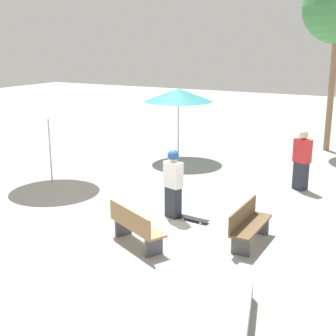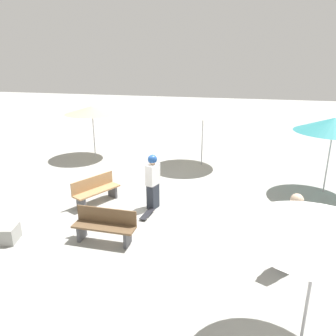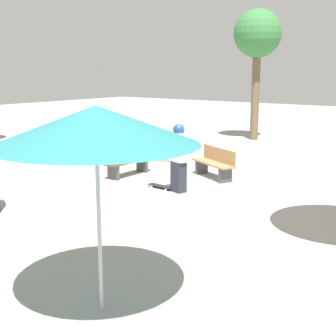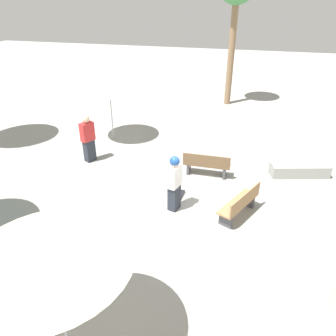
{
  "view_description": "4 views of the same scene",
  "coord_description": "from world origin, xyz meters",
  "px_view_note": "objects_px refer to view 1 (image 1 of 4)",
  "views": [
    {
      "loc": [
        8.91,
        5.14,
        4.23
      ],
      "look_at": [
        -0.72,
        -0.13,
        1.25
      ],
      "focal_mm": 50.0,
      "sensor_mm": 36.0,
      "label": 1
    },
    {
      "loc": [
        -3.47,
        8.88,
        4.43
      ],
      "look_at": [
        -1.1,
        -0.48,
        1.18
      ],
      "focal_mm": 35.0,
      "sensor_mm": 36.0,
      "label": 2
    },
    {
      "loc": [
        -10.0,
        -6.63,
        3.0
      ],
      "look_at": [
        -1.17,
        0.01,
        0.68
      ],
      "focal_mm": 50.0,
      "sensor_mm": 36.0,
      "label": 3
    },
    {
      "loc": [
        1.06,
        -7.72,
        5.7
      ],
      "look_at": [
        -0.9,
        -0.15,
        1.42
      ],
      "focal_mm": 35.0,
      "sensor_mm": 36.0,
      "label": 4
    }
  ],
  "objects_px": {
    "shade_umbrella_cream": "(47,106)",
    "bystander_watching": "(302,160)",
    "skateboard": "(193,219)",
    "concrete_ledge": "(231,317)",
    "skater_main": "(173,181)",
    "shade_umbrella_teal": "(178,95)",
    "bench_near": "(135,227)",
    "bench_far": "(249,225)"
  },
  "relations": [
    {
      "from": "shade_umbrella_cream",
      "to": "bystander_watching",
      "type": "height_order",
      "value": "shade_umbrella_cream"
    },
    {
      "from": "skateboard",
      "to": "concrete_ledge",
      "type": "distance_m",
      "value": 4.45
    },
    {
      "from": "skateboard",
      "to": "shade_umbrella_cream",
      "type": "distance_m",
      "value": 5.79
    },
    {
      "from": "skater_main",
      "to": "bystander_watching",
      "type": "xyz_separation_m",
      "value": [
        -3.79,
        2.23,
        -0.04
      ]
    },
    {
      "from": "skateboard",
      "to": "bystander_watching",
      "type": "distance_m",
      "value": 4.23
    },
    {
      "from": "shade_umbrella_teal",
      "to": "bystander_watching",
      "type": "height_order",
      "value": "shade_umbrella_teal"
    },
    {
      "from": "concrete_ledge",
      "to": "shade_umbrella_cream",
      "type": "height_order",
      "value": "shade_umbrella_cream"
    },
    {
      "from": "concrete_ledge",
      "to": "shade_umbrella_cream",
      "type": "bearing_deg",
      "value": -120.64
    },
    {
      "from": "skateboard",
      "to": "bench_near",
      "type": "xyz_separation_m",
      "value": [
        1.87,
        -0.48,
        0.37
      ]
    },
    {
      "from": "skater_main",
      "to": "shade_umbrella_teal",
      "type": "height_order",
      "value": "shade_umbrella_teal"
    },
    {
      "from": "concrete_ledge",
      "to": "shade_umbrella_cream",
      "type": "xyz_separation_m",
      "value": [
        -4.54,
        -7.67,
        2.17
      ]
    },
    {
      "from": "bench_far",
      "to": "bystander_watching",
      "type": "relative_size",
      "value": 0.9
    },
    {
      "from": "shade_umbrella_teal",
      "to": "shade_umbrella_cream",
      "type": "bearing_deg",
      "value": -23.82
    },
    {
      "from": "skater_main",
      "to": "bench_far",
      "type": "distance_m",
      "value": 2.31
    },
    {
      "from": "skateboard",
      "to": "shade_umbrella_cream",
      "type": "xyz_separation_m",
      "value": [
        -0.81,
        -5.25,
        2.32
      ]
    },
    {
      "from": "skater_main",
      "to": "concrete_ledge",
      "type": "bearing_deg",
      "value": -34.22
    },
    {
      "from": "shade_umbrella_teal",
      "to": "shade_umbrella_cream",
      "type": "distance_m",
      "value": 5.01
    },
    {
      "from": "bench_far",
      "to": "bystander_watching",
      "type": "bearing_deg",
      "value": 179.21
    },
    {
      "from": "bench_near",
      "to": "shade_umbrella_teal",
      "type": "distance_m",
      "value": 8.0
    },
    {
      "from": "skater_main",
      "to": "concrete_ledge",
      "type": "xyz_separation_m",
      "value": [
        3.74,
        2.99,
        -0.72
      ]
    },
    {
      "from": "bench_near",
      "to": "shade_umbrella_cream",
      "type": "height_order",
      "value": "shade_umbrella_cream"
    },
    {
      "from": "skateboard",
      "to": "shade_umbrella_cream",
      "type": "bearing_deg",
      "value": 176.25
    },
    {
      "from": "skater_main",
      "to": "bench_far",
      "type": "bearing_deg",
      "value": 1.29
    },
    {
      "from": "skater_main",
      "to": "shade_umbrella_teal",
      "type": "bearing_deg",
      "value": 133.4
    },
    {
      "from": "concrete_ledge",
      "to": "bystander_watching",
      "type": "distance_m",
      "value": 7.6
    },
    {
      "from": "concrete_ledge",
      "to": "shade_umbrella_teal",
      "type": "height_order",
      "value": "shade_umbrella_teal"
    },
    {
      "from": "skater_main",
      "to": "shade_umbrella_cream",
      "type": "bearing_deg",
      "value": -172.61
    },
    {
      "from": "concrete_ledge",
      "to": "shade_umbrella_teal",
      "type": "xyz_separation_m",
      "value": [
        -9.12,
        -5.65,
        2.16
      ]
    },
    {
      "from": "shade_umbrella_cream",
      "to": "bystander_watching",
      "type": "relative_size",
      "value": 1.46
    },
    {
      "from": "skateboard",
      "to": "shade_umbrella_teal",
      "type": "height_order",
      "value": "shade_umbrella_teal"
    },
    {
      "from": "skateboard",
      "to": "concrete_ledge",
      "type": "relative_size",
      "value": 0.4
    },
    {
      "from": "bench_near",
      "to": "shade_umbrella_teal",
      "type": "xyz_separation_m",
      "value": [
        -7.26,
        -2.75,
        1.94
      ]
    },
    {
      "from": "bench_far",
      "to": "shade_umbrella_cream",
      "type": "distance_m",
      "value": 7.26
    },
    {
      "from": "skateboard",
      "to": "bench_far",
      "type": "bearing_deg",
      "value": -15.76
    },
    {
      "from": "skater_main",
      "to": "bench_near",
      "type": "distance_m",
      "value": 1.94
    },
    {
      "from": "concrete_ledge",
      "to": "bench_far",
      "type": "bearing_deg",
      "value": -165.32
    },
    {
      "from": "shade_umbrella_teal",
      "to": "bystander_watching",
      "type": "xyz_separation_m",
      "value": [
        1.59,
        4.89,
        -1.47
      ]
    },
    {
      "from": "skater_main",
      "to": "bench_far",
      "type": "relative_size",
      "value": 1.07
    },
    {
      "from": "shade_umbrella_teal",
      "to": "skater_main",
      "type": "bearing_deg",
      "value": 26.27
    },
    {
      "from": "concrete_ledge",
      "to": "skater_main",
      "type": "bearing_deg",
      "value": -141.36
    },
    {
      "from": "concrete_ledge",
      "to": "bench_far",
      "type": "distance_m",
      "value": 3.24
    },
    {
      "from": "concrete_ledge",
      "to": "bench_near",
      "type": "relative_size",
      "value": 1.26
    }
  ]
}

